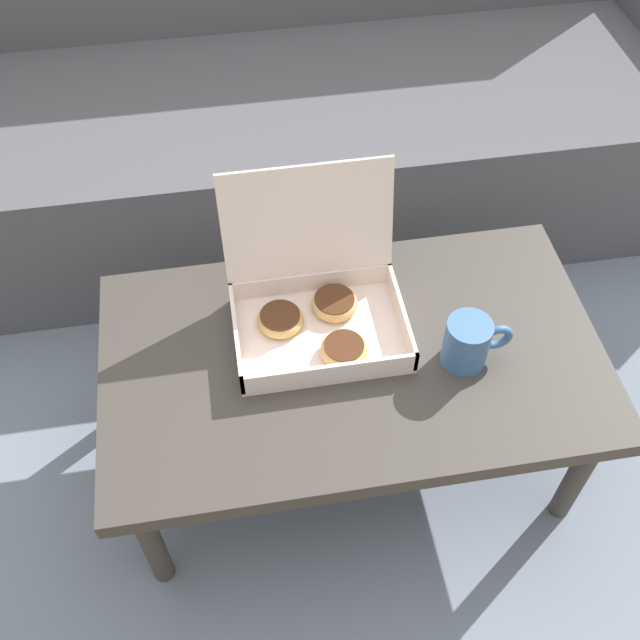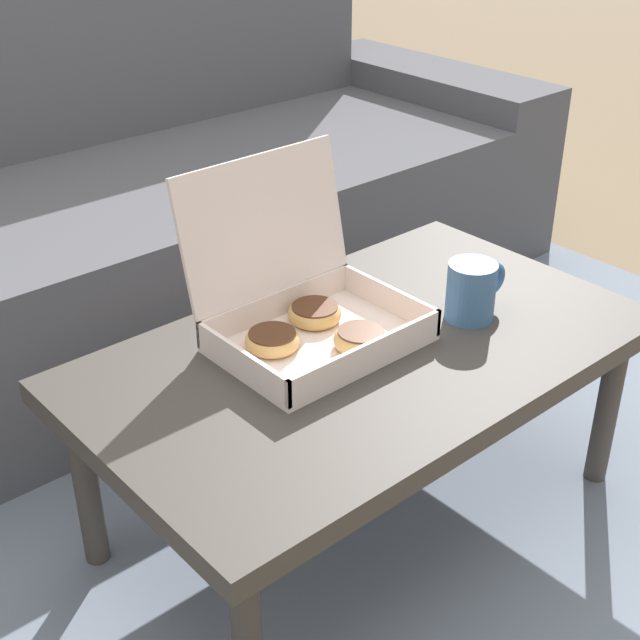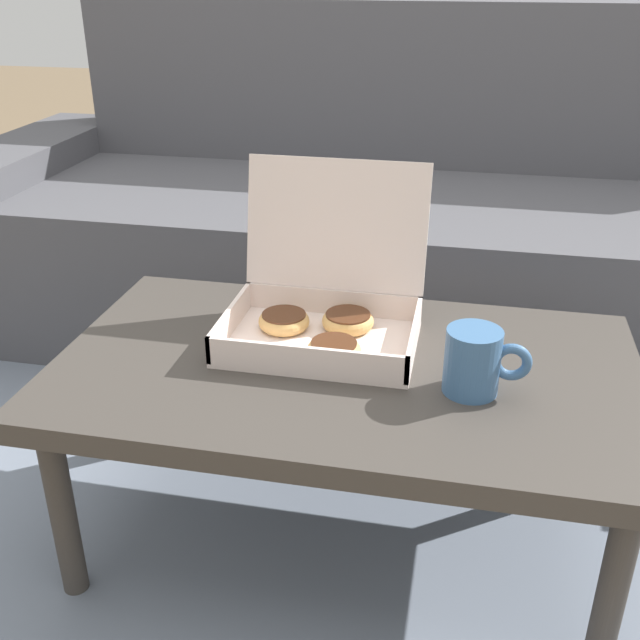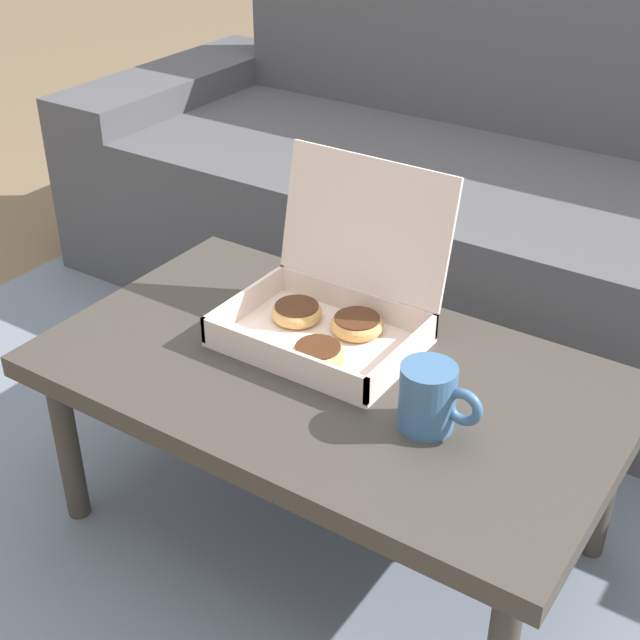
{
  "view_description": "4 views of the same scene",
  "coord_description": "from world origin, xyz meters",
  "px_view_note": "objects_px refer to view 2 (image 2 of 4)",
  "views": [
    {
      "loc": [
        -0.21,
        -1.0,
        1.59
      ],
      "look_at": [
        -0.06,
        -0.08,
        0.44
      ],
      "focal_mm": 42.0,
      "sensor_mm": 36.0,
      "label": 1
    },
    {
      "loc": [
        -0.93,
        -1.08,
        1.19
      ],
      "look_at": [
        -0.06,
        -0.08,
        0.44
      ],
      "focal_mm": 50.0,
      "sensor_mm": 36.0,
      "label": 2
    },
    {
      "loc": [
        0.19,
        -1.25,
        1.02
      ],
      "look_at": [
        -0.06,
        -0.08,
        0.44
      ],
      "focal_mm": 42.0,
      "sensor_mm": 36.0,
      "label": 3
    },
    {
      "loc": [
        0.69,
        -1.2,
        1.25
      ],
      "look_at": [
        -0.06,
        -0.08,
        0.44
      ],
      "focal_mm": 50.0,
      "sensor_mm": 36.0,
      "label": 4
    }
  ],
  "objects_px": {
    "couch": "(96,226)",
    "coffee_table": "(365,366)",
    "pastry_box": "(306,308)",
    "coffee_mug": "(472,290)"
  },
  "relations": [
    {
      "from": "couch",
      "to": "coffee_table",
      "type": "distance_m",
      "value": 0.97
    },
    {
      "from": "couch",
      "to": "coffee_table",
      "type": "relative_size",
      "value": 2.53
    },
    {
      "from": "coffee_table",
      "to": "pastry_box",
      "type": "relative_size",
      "value": 2.92
    },
    {
      "from": "coffee_table",
      "to": "coffee_mug",
      "type": "height_order",
      "value": "coffee_mug"
    },
    {
      "from": "couch",
      "to": "coffee_table",
      "type": "xyz_separation_m",
      "value": [
        0.0,
        -0.97,
        0.05
      ]
    },
    {
      "from": "couch",
      "to": "coffee_mug",
      "type": "xyz_separation_m",
      "value": [
        0.22,
        -1.02,
        0.14
      ]
    },
    {
      "from": "coffee_table",
      "to": "pastry_box",
      "type": "distance_m",
      "value": 0.15
    },
    {
      "from": "pastry_box",
      "to": "coffee_mug",
      "type": "bearing_deg",
      "value": -27.86
    },
    {
      "from": "pastry_box",
      "to": "couch",
      "type": "bearing_deg",
      "value": 86.34
    },
    {
      "from": "couch",
      "to": "pastry_box",
      "type": "xyz_separation_m",
      "value": [
        -0.06,
        -0.88,
        0.15
      ]
    }
  ]
}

